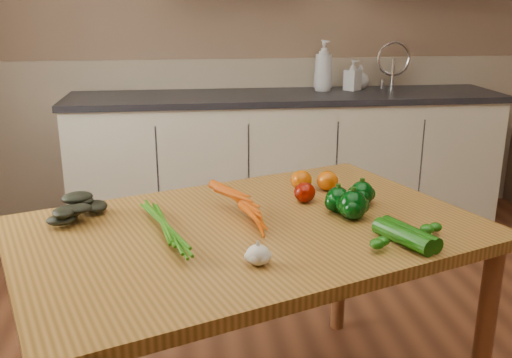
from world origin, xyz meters
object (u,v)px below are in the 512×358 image
at_px(tomato_c, 327,181).
at_px(pepper_a, 338,200).
at_px(soap_bottle_a, 323,66).
at_px(table, 250,251).
at_px(carrot_bunch, 219,212).
at_px(zucchini_b, 403,236).
at_px(soap_bottle_b, 353,75).
at_px(garlic_bulb, 258,255).
at_px(soap_bottle_c, 360,77).
at_px(tomato_b, 301,180).
at_px(pepper_c, 352,205).
at_px(pepper_b, 362,193).
at_px(zucchini_a, 410,234).
at_px(leafy_greens, 77,204).
at_px(tomato_a, 305,192).

bearing_deg(tomato_c, pepper_a, -95.20).
bearing_deg(pepper_a, soap_bottle_a, 78.25).
xyz_separation_m(table, carrot_bunch, (-0.10, 0.04, 0.12)).
height_order(table, zucchini_b, zucchini_b).
relative_size(soap_bottle_a, tomato_c, 4.09).
xyz_separation_m(soap_bottle_b, garlic_bulb, (-0.94, -2.36, -0.19)).
distance_m(soap_bottle_b, carrot_bunch, 2.29).
bearing_deg(table, soap_bottle_c, 44.32).
height_order(soap_bottle_a, zucchini_b, soap_bottle_a).
bearing_deg(tomato_b, pepper_c, -71.80).
xyz_separation_m(table, soap_bottle_c, (1.00, 2.14, 0.28)).
height_order(soap_bottle_a, pepper_c, soap_bottle_a).
bearing_deg(tomato_c, carrot_bunch, -146.04).
bearing_deg(pepper_b, zucchini_b, -87.03).
bearing_deg(zucchini_a, soap_bottle_c, 76.94).
relative_size(soap_bottle_a, zucchini_a, 1.55).
relative_size(soap_bottle_c, pepper_c, 1.62).
xyz_separation_m(tomato_c, zucchini_a, (0.13, -0.51, -0.01)).
bearing_deg(leafy_greens, soap_bottle_a, 56.54).
height_order(soap_bottle_c, zucchini_b, soap_bottle_c).
bearing_deg(pepper_c, soap_bottle_c, 72.74).
distance_m(soap_bottle_a, soap_bottle_c, 0.30).
bearing_deg(tomato_a, leafy_greens, -174.39).
relative_size(table, soap_bottle_c, 10.85).
xyz_separation_m(soap_bottle_a, zucchini_b, (-0.29, -2.28, -0.26)).
bearing_deg(garlic_bulb, soap_bottle_a, 72.71).
distance_m(garlic_bulb, pepper_b, 0.61).
height_order(pepper_c, tomato_a, pepper_c).
xyz_separation_m(soap_bottle_c, tomato_b, (-0.77, -1.79, -0.16)).
relative_size(zucchini_a, zucchini_b, 1.04).
height_order(leafy_greens, garlic_bulb, leafy_greens).
relative_size(soap_bottle_c, tomato_b, 1.90).
relative_size(garlic_bulb, pepper_c, 0.70).
bearing_deg(carrot_bunch, pepper_b, -8.08).
bearing_deg(soap_bottle_b, soap_bottle_a, 139.65).
relative_size(soap_bottle_c, leafy_greens, 0.75).
bearing_deg(pepper_a, tomato_a, 128.72).
relative_size(soap_bottle_b, leafy_greens, 0.97).
height_order(soap_bottle_a, tomato_a, soap_bottle_a).
bearing_deg(pepper_b, soap_bottle_c, 73.56).
relative_size(leafy_greens, pepper_a, 2.40).
height_order(garlic_bulb, pepper_b, pepper_b).
distance_m(soap_bottle_a, zucchini_b, 2.32).
relative_size(leafy_greens, tomato_a, 2.68).
bearing_deg(tomato_b, carrot_bunch, -137.12).
distance_m(pepper_a, tomato_c, 0.24).
relative_size(soap_bottle_a, pepper_c, 3.47).
height_order(tomato_c, zucchini_a, tomato_c).
distance_m(pepper_b, tomato_b, 0.27).
bearing_deg(table, pepper_c, -16.53).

